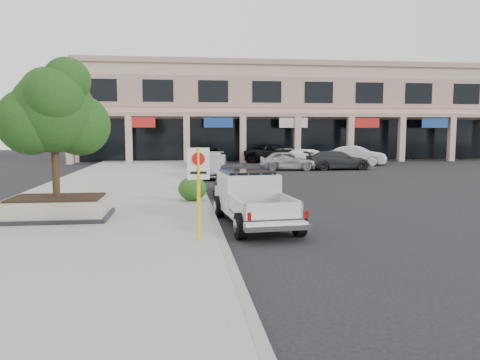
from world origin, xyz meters
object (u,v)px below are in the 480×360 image
at_px(planter_tree, 59,113).
at_px(curb_car_d, 208,157).
at_px(lot_car_b, 309,158).
at_px(lot_car_e, 288,155).
at_px(no_parking_sign, 199,181).
at_px(lot_car_d, 277,154).
at_px(curb_car_b, 213,167).
at_px(lot_car_a, 287,161).
at_px(curb_car_c, 212,162).
at_px(pickup_truck, 255,199).
at_px(lot_car_f, 356,155).
at_px(curb_car_a, 233,178).
at_px(planter, 57,208).
at_px(lot_car_c, 338,160).

relative_size(planter_tree, curb_car_d, 0.68).
xyz_separation_m(lot_car_b, lot_car_e, (-0.47, 5.24, 0.01)).
distance_m(no_parking_sign, lot_car_d, 31.05).
distance_m(no_parking_sign, curb_car_b, 16.92).
relative_size(lot_car_a, lot_car_b, 0.98).
relative_size(planter_tree, curb_car_c, 0.85).
xyz_separation_m(planter_tree, lot_car_e, (13.36, 26.38, -2.70)).
relative_size(curb_car_b, lot_car_e, 1.02).
bearing_deg(lot_car_e, pickup_truck, 168.23).
xyz_separation_m(curb_car_c, lot_car_f, (12.47, 4.72, 0.12)).
relative_size(curb_car_a, lot_car_e, 0.99).
bearing_deg(lot_car_f, pickup_truck, -178.88).
distance_m(planter, planter_tree, 2.95).
xyz_separation_m(planter, lot_car_d, (12.46, 26.49, 0.35)).
relative_size(no_parking_sign, lot_car_b, 0.54).
distance_m(lot_car_b, lot_car_e, 5.26).
distance_m(curb_car_b, lot_car_a, 7.62).
height_order(planter_tree, pickup_truck, planter_tree).
xyz_separation_m(curb_car_a, lot_car_d, (6.30, 20.33, 0.12)).
bearing_deg(planter, curb_car_a, 45.02).
distance_m(planter, curb_car_d, 22.34).
bearing_deg(curb_car_d, lot_car_c, -13.99).
xyz_separation_m(pickup_truck, lot_car_c, (9.34, 19.57, -0.10)).
bearing_deg(lot_car_e, lot_car_b, -171.49).
bearing_deg(curb_car_a, curb_car_c, 97.70).
relative_size(pickup_truck, lot_car_e, 1.22).
height_order(planter_tree, lot_car_e, planter_tree).
bearing_deg(planter, curb_car_d, 74.59).
height_order(planter_tree, no_parking_sign, planter_tree).
relative_size(curb_car_a, curb_car_b, 0.97).
relative_size(planter, pickup_truck, 0.63).
xyz_separation_m(planter, pickup_truck, (6.02, -1.14, 0.32)).
xyz_separation_m(curb_car_a, lot_car_c, (9.20, 12.26, -0.00)).
height_order(lot_car_b, lot_car_c, lot_car_c).
bearing_deg(planter_tree, lot_car_e, 63.15).
height_order(lot_car_a, lot_car_d, lot_car_d).
bearing_deg(lot_car_f, lot_car_e, 81.84).
xyz_separation_m(curb_car_b, lot_car_e, (7.72, 13.16, 0.01)).
relative_size(lot_car_c, lot_car_f, 0.99).
relative_size(curb_car_d, lot_car_b, 1.38).
height_order(curb_car_c, lot_car_f, lot_car_f).
relative_size(pickup_truck, lot_car_c, 1.05).
height_order(planter_tree, lot_car_a, planter_tree).
relative_size(no_parking_sign, lot_car_c, 0.48).
xyz_separation_m(planter_tree, lot_car_f, (18.36, 22.64, -2.61)).
xyz_separation_m(no_parking_sign, curb_car_b, (1.52, 16.82, -0.93)).
distance_m(curb_car_a, lot_car_e, 21.65).
xyz_separation_m(no_parking_sign, pickup_truck, (1.77, 2.30, -0.83)).
relative_size(pickup_truck, lot_car_a, 1.22).
bearing_deg(curb_car_c, lot_car_d, 58.08).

